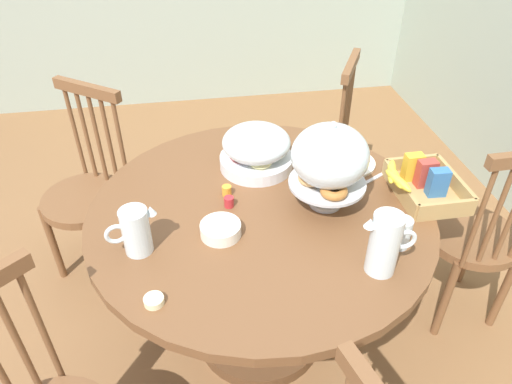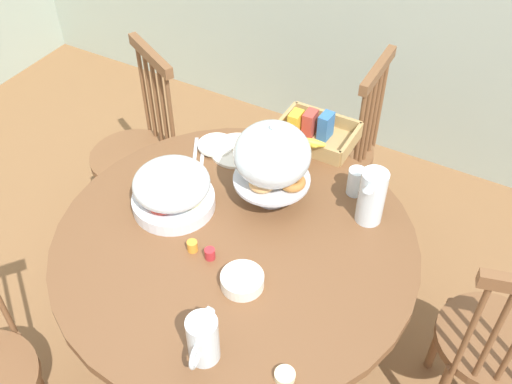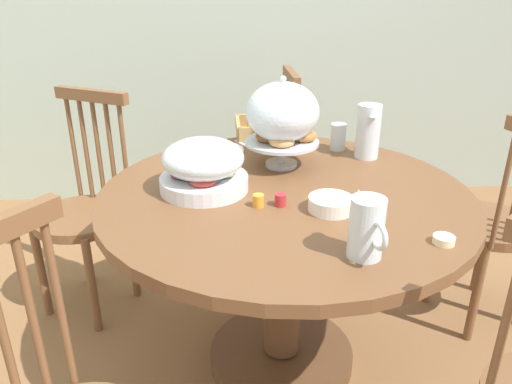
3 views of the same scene
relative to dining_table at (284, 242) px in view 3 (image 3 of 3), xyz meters
The scene contains 19 objects.
dining_table is the anchor object (origin of this frame).
windsor_chair_by_cabinet 0.94m from the dining_table, 13.82° to the left, with size 0.42×0.42×0.97m.
windsor_chair_facing_door 0.94m from the dining_table, 89.60° to the left, with size 0.40×0.40×0.97m.
windsor_chair_far_side 0.94m from the dining_table, 150.89° to the left, with size 0.45×0.45×0.97m.
pastry_stand_with_dome 0.46m from the dining_table, 86.54° to the left, with size 0.28×0.28×0.34m.
fruit_platter_covered 0.40m from the dining_table, behind, with size 0.30×0.30×0.18m.
orange_juice_pitcher 0.57m from the dining_table, 40.98° to the left, with size 0.09×0.18×0.21m.
milk_pitcher 0.53m from the dining_table, 70.52° to the right, with size 0.09×0.17×0.17m.
cereal_basket 0.67m from the dining_table, 89.67° to the left, with size 0.32×0.30×0.12m.
china_plate_large 0.52m from the dining_table, 119.26° to the left, with size 0.22×0.22×0.01m, color white.
china_plate_small 0.55m from the dining_table, 129.14° to the left, with size 0.15×0.15×0.01m, color white.
cereal_bowl 0.30m from the dining_table, 52.63° to the right, with size 0.14×0.14×0.04m, color white.
drinking_glass 0.56m from the dining_table, 57.04° to the left, with size 0.06×0.06×0.11m, color silver.
butter_dish 0.58m from the dining_table, 44.62° to the right, with size 0.06×0.06×0.02m, color beige.
jam_jar_strawberry 0.25m from the dining_table, 105.09° to the right, with size 0.04×0.04×0.04m, color #B7282D.
jam_jar_apricot 0.27m from the dining_table, 131.77° to the right, with size 0.04×0.04×0.04m, color orange.
table_knife 0.53m from the dining_table, 135.73° to the left, with size 0.17×0.01×0.01m, color silver.
dinner_fork 0.54m from the dining_table, 139.00° to the left, with size 0.17×0.01×0.01m, color silver.
soup_spoon 0.53m from the dining_table, 102.79° to the left, with size 0.17×0.01×0.01m, color silver.
Camera 3 is at (-0.11, -1.38, 1.42)m, focal length 34.80 mm.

